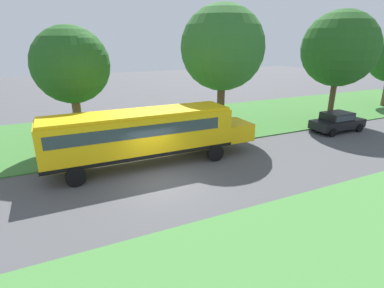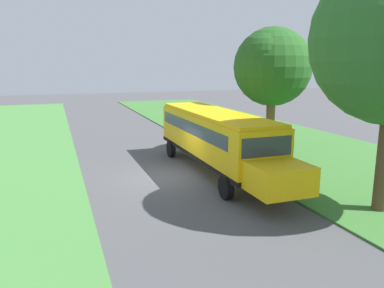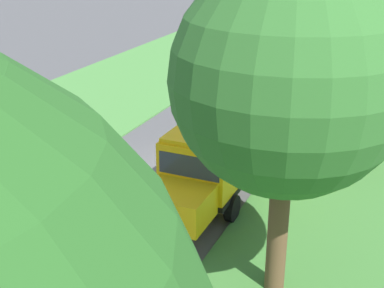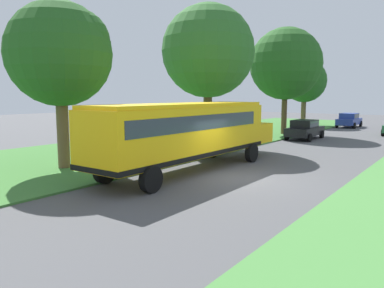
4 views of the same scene
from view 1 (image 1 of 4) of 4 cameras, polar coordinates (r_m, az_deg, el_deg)
name	(u,v)px [view 1 (image 1 of 4)]	position (r m, az deg, el deg)	size (l,w,h in m)	color
ground_plane	(162,182)	(15.47, -5.75, -7.30)	(120.00, 120.00, 0.00)	#4C4C4F
grass_verge	(119,132)	(24.53, -13.68, 2.31)	(12.00, 80.00, 0.08)	#3D7533
school_bus	(145,133)	(17.18, -8.97, 2.15)	(2.84, 12.42, 3.16)	yellow
car_black_nearest	(337,121)	(26.46, 25.92, 4.01)	(2.02, 4.40, 1.56)	black
oak_tree_beside_bus	(73,64)	(20.95, -21.80, 14.01)	(4.86, 4.86, 7.85)	brown
oak_tree_roadside_mid	(223,49)	(22.84, 5.87, 17.56)	(6.11, 6.11, 9.46)	brown
oak_tree_far_end	(339,48)	(29.58, 26.23, 16.11)	(6.31, 6.31, 9.42)	brown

